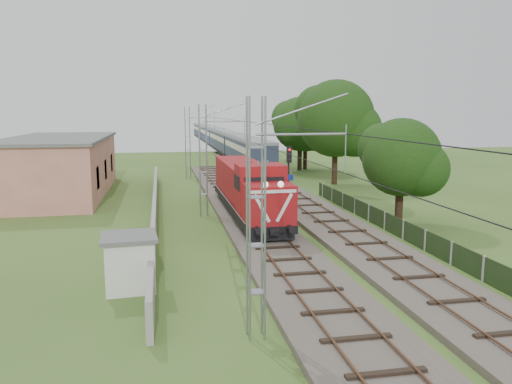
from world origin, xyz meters
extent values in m
plane|color=#3D5A21|center=(0.00, 0.00, 0.00)|extent=(140.00, 140.00, 0.00)
cube|color=#6B6054|center=(0.00, 7.00, 0.15)|extent=(4.20, 70.00, 0.30)
cube|color=black|center=(0.00, 7.00, 0.35)|extent=(2.40, 70.00, 0.10)
cube|color=brown|center=(-0.85, 7.00, 0.42)|extent=(0.08, 70.00, 0.05)
cube|color=brown|center=(0.85, 7.00, 0.42)|extent=(0.08, 70.00, 0.05)
cube|color=#6B6054|center=(5.00, 20.00, 0.15)|extent=(4.20, 80.00, 0.30)
cube|color=black|center=(5.00, 20.00, 0.35)|extent=(2.40, 80.00, 0.10)
cube|color=brown|center=(4.15, 20.00, 0.42)|extent=(0.08, 80.00, 0.05)
cube|color=brown|center=(5.85, 20.00, 0.42)|extent=(0.08, 80.00, 0.05)
cylinder|color=gray|center=(-1.50, -8.00, 6.80)|extent=(3.00, 0.08, 0.08)
cylinder|color=gray|center=(-1.50, 12.00, 6.80)|extent=(3.00, 0.08, 0.08)
cylinder|color=gray|center=(-1.50, 32.00, 6.80)|extent=(3.00, 0.08, 0.08)
cylinder|color=black|center=(0.00, 12.00, 5.50)|extent=(0.03, 70.00, 0.03)
cylinder|color=black|center=(0.00, 12.00, 6.80)|extent=(0.03, 70.00, 0.03)
cube|color=#9E9E99|center=(-6.50, 12.00, 0.75)|extent=(0.25, 40.00, 1.50)
cube|color=#DE8977|center=(-15.00, 24.00, 2.50)|extent=(8.00, 20.00, 5.00)
cube|color=#606060|center=(-15.00, 24.00, 5.10)|extent=(8.40, 20.40, 0.25)
cube|color=black|center=(-11.05, 18.00, 2.20)|extent=(0.10, 1.60, 1.80)
cube|color=black|center=(-11.05, 24.00, 2.20)|extent=(0.10, 1.60, 1.80)
cube|color=black|center=(-11.05, 30.00, 2.20)|extent=(0.10, 1.60, 1.80)
cube|color=black|center=(8.00, 3.00, 0.60)|extent=(0.05, 32.00, 1.15)
cube|color=#9E9E99|center=(8.00, 18.00, 0.60)|extent=(0.12, 0.12, 1.20)
cube|color=black|center=(0.00, 10.83, 0.98)|extent=(2.89, 16.36, 0.48)
cube|color=black|center=(0.00, 5.54, 0.69)|extent=(2.12, 3.46, 0.48)
cube|color=black|center=(0.00, 16.12, 0.69)|extent=(2.12, 3.46, 0.48)
cube|color=black|center=(0.00, 2.75, 0.59)|extent=(2.50, 0.24, 0.34)
cube|color=maroon|center=(0.00, 3.85, 2.33)|extent=(2.79, 2.41, 2.21)
sphere|color=white|center=(-0.43, 2.70, 3.58)|extent=(0.35, 0.35, 0.35)
sphere|color=white|center=(0.43, 2.70, 3.58)|extent=(0.35, 0.35, 0.35)
cube|color=silver|center=(-0.63, 2.63, 2.28)|extent=(0.97, 0.06, 1.61)
cube|color=silver|center=(0.63, 2.63, 2.28)|extent=(0.97, 0.06, 1.61)
cube|color=silver|center=(0.00, 2.63, 3.19)|extent=(2.60, 0.06, 0.17)
cube|color=maroon|center=(0.00, 6.21, 2.76)|extent=(2.89, 2.31, 3.08)
cube|color=black|center=(0.00, 5.03, 3.24)|extent=(2.41, 0.06, 0.87)
cube|color=maroon|center=(0.00, 13.18, 2.47)|extent=(2.69, 11.64, 2.50)
cylinder|color=black|center=(0.00, 10.25, 3.87)|extent=(0.42, 0.42, 0.38)
cylinder|color=gray|center=(-0.29, 5.44, 4.44)|extent=(0.12, 0.12, 0.34)
cylinder|color=gray|center=(0.29, 5.44, 4.44)|extent=(0.12, 0.12, 0.34)
cube|color=black|center=(5.00, 39.45, 0.90)|extent=(2.89, 21.94, 0.50)
cube|color=#2B3849|center=(5.00, 39.45, 2.49)|extent=(2.99, 21.94, 2.69)
cube|color=beige|center=(5.00, 39.45, 2.99)|extent=(3.03, 21.06, 0.75)
cube|color=gray|center=(5.00, 39.45, 3.99)|extent=(3.04, 21.94, 0.35)
cube|color=black|center=(5.00, 62.38, 0.90)|extent=(2.89, 21.94, 0.50)
cube|color=#2B3849|center=(5.00, 62.38, 2.49)|extent=(2.99, 21.94, 2.69)
cube|color=beige|center=(5.00, 62.38, 2.99)|extent=(3.03, 21.06, 0.75)
cube|color=gray|center=(5.00, 62.38, 3.99)|extent=(3.04, 21.94, 0.35)
cube|color=black|center=(5.00, 85.31, 0.90)|extent=(2.89, 21.94, 0.50)
cube|color=#2B3849|center=(5.00, 85.31, 2.49)|extent=(2.99, 21.94, 2.69)
cube|color=beige|center=(5.00, 85.31, 2.99)|extent=(3.03, 21.06, 0.75)
cube|color=gray|center=(5.00, 85.31, 3.99)|extent=(3.04, 21.94, 0.35)
cube|color=black|center=(5.00, 108.25, 0.90)|extent=(2.89, 21.94, 0.50)
cube|color=#2B3849|center=(5.00, 108.25, 2.49)|extent=(2.99, 21.94, 2.69)
cube|color=beige|center=(5.00, 108.25, 2.99)|extent=(3.03, 21.06, 0.75)
cube|color=gray|center=(5.00, 108.25, 3.99)|extent=(3.04, 21.94, 0.35)
cylinder|color=black|center=(2.97, 10.79, 2.54)|extent=(0.14, 0.14, 5.08)
cube|color=black|center=(2.97, 10.64, 4.47)|extent=(0.42, 0.35, 1.12)
sphere|color=red|center=(2.97, 10.51, 4.83)|extent=(0.18, 0.18, 0.18)
sphere|color=black|center=(2.97, 10.51, 4.47)|extent=(0.18, 0.18, 0.18)
sphere|color=black|center=(2.97, 10.51, 4.12)|extent=(0.18, 0.18, 0.18)
cube|color=navy|center=(3.02, 10.67, 2.85)|extent=(0.53, 0.28, 0.41)
cube|color=silver|center=(-7.40, -2.46, 1.10)|extent=(2.14, 2.14, 2.20)
cube|color=#606060|center=(-7.40, -2.46, 2.30)|extent=(2.46, 2.46, 0.15)
cylinder|color=#321D14|center=(9.75, 7.13, 1.59)|extent=(0.52, 0.52, 3.19)
sphere|color=#18320D|center=(9.75, 7.13, 4.49)|extent=(5.21, 5.21, 5.21)
sphere|color=#18320D|center=(10.79, 6.35, 3.76)|extent=(3.65, 3.65, 3.65)
sphere|color=#18320D|center=(8.84, 8.05, 5.07)|extent=(3.39, 3.39, 3.39)
cylinder|color=#321D14|center=(11.66, 25.27, 2.40)|extent=(0.57, 0.57, 4.80)
sphere|color=#18320D|center=(11.66, 25.27, 6.77)|extent=(7.86, 7.86, 7.86)
sphere|color=#18320D|center=(13.23, 24.09, 5.67)|extent=(5.50, 5.50, 5.50)
sphere|color=#18320D|center=(10.29, 26.64, 7.64)|extent=(5.11, 5.11, 5.11)
cylinder|color=#321D14|center=(11.50, 37.92, 2.09)|extent=(0.57, 0.57, 4.18)
sphere|color=#18320D|center=(11.50, 37.92, 5.89)|extent=(6.84, 6.84, 6.84)
sphere|color=#18320D|center=(12.87, 36.89, 4.94)|extent=(4.79, 4.79, 4.79)
sphere|color=#18320D|center=(10.31, 39.11, 6.65)|extent=(4.44, 4.44, 4.44)
cylinder|color=#321D14|center=(12.50, 38.84, 1.97)|extent=(0.53, 0.53, 3.94)
sphere|color=#18320D|center=(12.50, 38.84, 5.55)|extent=(6.44, 6.44, 6.44)
sphere|color=#18320D|center=(13.79, 37.88, 4.65)|extent=(4.51, 4.51, 4.51)
sphere|color=#18320D|center=(11.37, 39.97, 6.27)|extent=(4.19, 4.19, 4.19)
camera|label=1|loc=(-5.97, -23.53, 7.54)|focal=35.00mm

